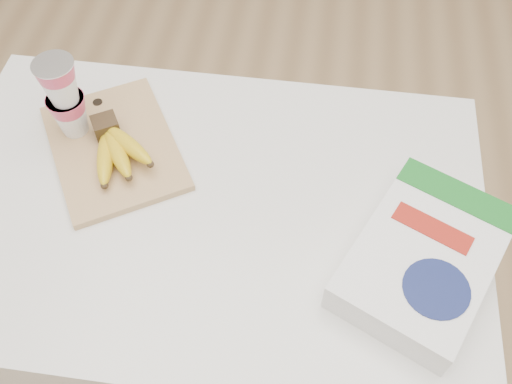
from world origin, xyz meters
The scene contains 5 objects.
table centered at (0.00, 0.00, 0.39)m, with size 1.03×0.69×0.77m, color silver.
cutting_board centered at (-0.20, 0.10, 0.78)m, with size 0.23×0.31×0.02m, color tan.
bananas centered at (-0.19, 0.08, 0.81)m, with size 0.16×0.18×0.05m.
yogurt_stack centered at (-0.29, 0.13, 0.88)m, with size 0.08×0.08×0.18m.
cereal_box centered at (0.39, -0.08, 0.81)m, with size 0.33×0.37×0.07m.
Camera 1 is at (0.17, -0.57, 1.65)m, focal length 40.00 mm.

